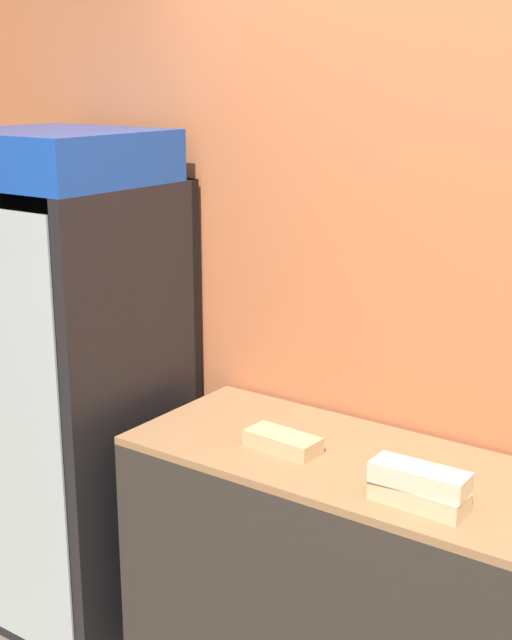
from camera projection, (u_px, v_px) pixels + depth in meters
name	position (u px, v px, depth m)	size (l,w,h in m)	color
wall_back	(499.00, 315.00, 2.70)	(5.20, 0.09, 2.70)	#D17547
prep_counter	(433.00, 626.00, 2.66)	(2.00, 0.60, 0.93)	#332D28
beverage_cooler	(83.00, 361.00, 3.33)	(0.67, 0.68, 1.88)	black
sandwich_stack_bottom	(419.00, 496.00, 2.40)	(0.27, 0.11, 0.06)	beige
sandwich_stack_middle	(420.00, 477.00, 2.38)	(0.27, 0.11, 0.06)	beige
sandwich_flat_right	(283.00, 442.00, 2.76)	(0.24, 0.12, 0.05)	tan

